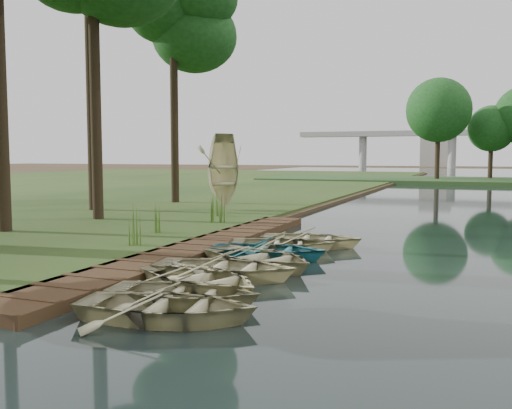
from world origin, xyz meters
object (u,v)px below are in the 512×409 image
at_px(rowboat_0, 167,302).
at_px(rowboat_2, 200,275).
at_px(stored_rowboat, 223,202).
at_px(rowboat_1, 184,289).
at_px(boardwalk, 198,249).

height_order(rowboat_0, rowboat_2, rowboat_2).
height_order(rowboat_2, stored_rowboat, stored_rowboat).
xyz_separation_m(rowboat_0, rowboat_2, (-0.50, 2.24, 0.01)).
xyz_separation_m(rowboat_1, rowboat_2, (-0.26, 1.18, 0.03)).
relative_size(rowboat_0, rowboat_1, 1.07).
relative_size(rowboat_2, stored_rowboat, 0.89).
xyz_separation_m(boardwalk, rowboat_0, (2.80, -6.58, 0.24)).
distance_m(rowboat_0, stored_rowboat, 18.05).
distance_m(boardwalk, rowboat_2, 4.91).
distance_m(rowboat_0, rowboat_1, 1.09).
height_order(rowboat_0, stored_rowboat, stored_rowboat).
bearing_deg(stored_rowboat, rowboat_0, -129.31).
bearing_deg(rowboat_2, stored_rowboat, 46.89).
relative_size(boardwalk, stored_rowboat, 4.28).
bearing_deg(rowboat_2, rowboat_1, -143.57).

